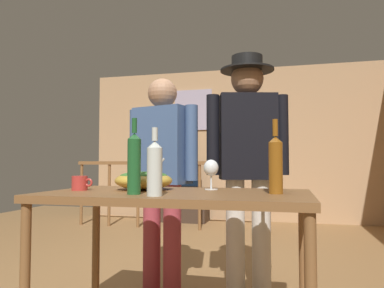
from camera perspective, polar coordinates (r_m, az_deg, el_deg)
name	(u,v)px	position (r m, az deg, el deg)	size (l,w,h in m)	color
ground_plane	(174,284)	(3.09, -2.83, -20.80)	(8.69, 8.69, 0.00)	olive
back_wall	(233,144)	(6.22, 6.31, -0.05)	(4.89, 0.10, 2.51)	tan
framed_picture	(193,110)	(6.34, 0.21, 5.27)	(0.65, 0.03, 0.69)	#A298B1
stair_railing	(197,186)	(5.26, 0.85, -6.43)	(2.89, 0.10, 1.02)	brown
tv_console	(180,207)	(6.08, -1.85, -9.71)	(0.90, 0.40, 0.45)	#38281E
flat_screen_tv	(180,175)	(6.01, -1.93, -4.78)	(0.70, 0.12, 0.51)	black
serving_table	(176,207)	(2.01, -2.43, -9.62)	(1.41, 0.77, 0.79)	brown
salad_bowl	(144,179)	(2.18, -7.46, -5.45)	(0.33, 0.33, 0.19)	gold
wine_glass	(211,169)	(2.16, 2.97, -3.86)	(0.09, 0.09, 0.18)	silver
wine_bottle_dark	(275,164)	(2.04, 12.66, -2.96)	(0.07, 0.07, 0.37)	black
wine_bottle_amber	(276,163)	(1.92, 12.78, -2.93)	(0.07, 0.07, 0.38)	brown
wine_bottle_clear	(155,167)	(1.76, -5.79, -3.59)	(0.07, 0.07, 0.32)	silver
wine_bottle_green	(134,162)	(1.87, -8.92, -2.81)	(0.07, 0.07, 0.38)	#1E5628
mug_red	(80,183)	(2.21, -16.89, -5.79)	(0.13, 0.09, 0.08)	#B7332D
person_standing_left	(162,165)	(2.75, -4.63, -3.29)	(0.57, 0.32, 1.58)	#9E3842
person_standing_right	(248,153)	(2.61, 8.59, -1.33)	(0.56, 0.38, 1.70)	beige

